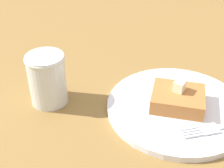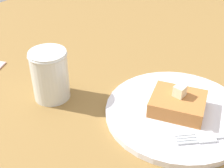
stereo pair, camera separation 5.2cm
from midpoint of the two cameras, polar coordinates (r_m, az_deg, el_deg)
The scene contains 6 objects.
table_surface at distance 56.76cm, azimuth 1.54°, elevation -4.32°, with size 124.38×124.38×2.77cm, color olive.
plate at distance 54.20cm, azimuth 9.04°, elevation -4.29°, with size 23.93×23.93×1.09cm.
toast_slice_center at distance 53.11cm, azimuth 9.22°, elevation -2.78°, with size 7.39×8.67×2.62cm, color #B06E35.
butter_pat_primary at distance 52.21cm, azimuth 9.46°, elevation -0.49°, with size 1.86×1.67×1.86cm, color #F5EAC4.
fork at distance 50.90cm, azimuth 16.94°, elevation -7.62°, with size 12.05×12.60×0.36cm.
syrup_jar at distance 55.25cm, azimuth -14.38°, elevation 0.45°, with size 6.72×6.72×9.17cm.
Camera 1 is at (40.61, 18.48, 36.88)cm, focal length 50.00 mm.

